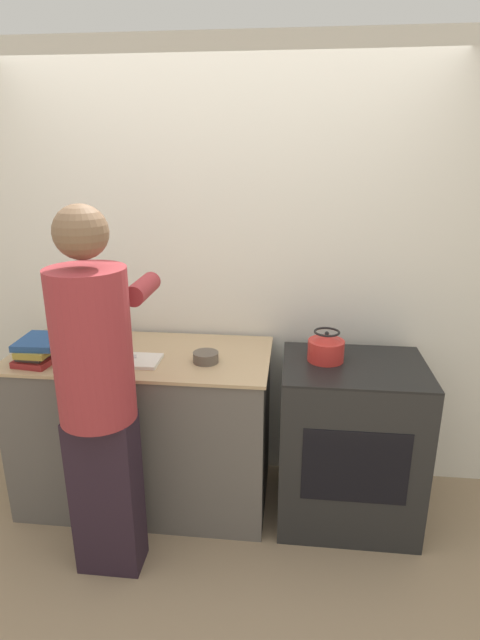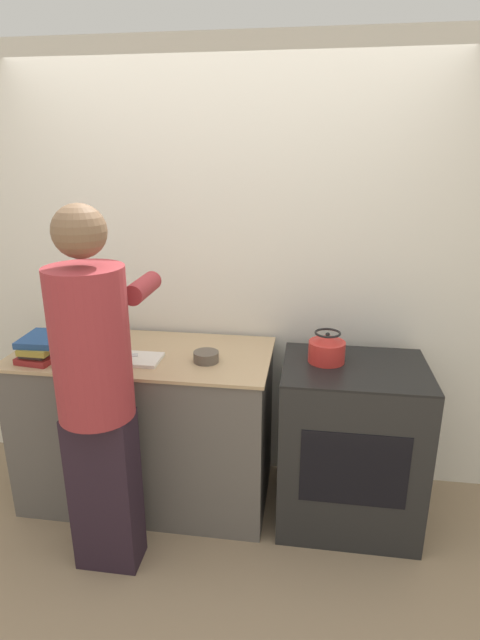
{
  "view_description": "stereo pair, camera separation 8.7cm",
  "coord_description": "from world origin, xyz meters",
  "px_view_note": "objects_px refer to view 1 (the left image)",
  "views": [
    {
      "loc": [
        0.41,
        -2.17,
        2.0
      ],
      "look_at": [
        0.15,
        0.23,
        1.19
      ],
      "focal_mm": 28.0,
      "sensor_mm": 36.0,
      "label": 1
    },
    {
      "loc": [
        0.5,
        -2.16,
        2.0
      ],
      "look_at": [
        0.15,
        0.23,
        1.19
      ],
      "focal_mm": 28.0,
      "sensor_mm": 36.0,
      "label": 2
    }
  ],
  "objects_px": {
    "knife": "(113,358)",
    "oven": "(349,442)",
    "bowl_prep": "(206,357)",
    "person": "(98,388)",
    "canister_jar": "(86,326)",
    "kettle": "(326,348)",
    "cutting_board": "(125,360)"
  },
  "relations": [
    {
      "from": "knife",
      "to": "cutting_board",
      "type": "bearing_deg",
      "value": -10.3
    },
    {
      "from": "knife",
      "to": "canister_jar",
      "type": "relative_size",
      "value": 1.28
    },
    {
      "from": "person",
      "to": "kettle",
      "type": "relative_size",
      "value": 9.3
    },
    {
      "from": "oven",
      "to": "cutting_board",
      "type": "height_order",
      "value": "cutting_board"
    },
    {
      "from": "cutting_board",
      "to": "kettle",
      "type": "height_order",
      "value": "kettle"
    },
    {
      "from": "oven",
      "to": "canister_jar",
      "type": "distance_m",
      "value": 1.66
    },
    {
      "from": "knife",
      "to": "bowl_prep",
      "type": "relative_size",
      "value": 1.69
    },
    {
      "from": "person",
      "to": "canister_jar",
      "type": "bearing_deg",
      "value": 115.96
    },
    {
      "from": "bowl_prep",
      "to": "kettle",
      "type": "bearing_deg",
      "value": 7.57
    },
    {
      "from": "person",
      "to": "knife",
      "type": "bearing_deg",
      "value": 100.5
    },
    {
      "from": "oven",
      "to": "cutting_board",
      "type": "xyz_separation_m",
      "value": [
        -1.22,
        -0.08,
        0.47
      ]
    },
    {
      "from": "knife",
      "to": "bowl_prep",
      "type": "xyz_separation_m",
      "value": [
        0.49,
        0.05,
        0.01
      ]
    },
    {
      "from": "kettle",
      "to": "person",
      "type": "bearing_deg",
      "value": -152.86
    },
    {
      "from": "cutting_board",
      "to": "kettle",
      "type": "distance_m",
      "value": 1.08
    },
    {
      "from": "oven",
      "to": "kettle",
      "type": "bearing_deg",
      "value": 164.57
    },
    {
      "from": "bowl_prep",
      "to": "canister_jar",
      "type": "height_order",
      "value": "canister_jar"
    },
    {
      "from": "person",
      "to": "kettle",
      "type": "bearing_deg",
      "value": 27.14
    },
    {
      "from": "cutting_board",
      "to": "canister_jar",
      "type": "bearing_deg",
      "value": 138.68
    },
    {
      "from": "person",
      "to": "knife",
      "type": "xyz_separation_m",
      "value": [
        -0.08,
        0.4,
        -0.03
      ]
    },
    {
      "from": "cutting_board",
      "to": "bowl_prep",
      "type": "xyz_separation_m",
      "value": [
        0.43,
        0.04,
        0.02
      ]
    },
    {
      "from": "cutting_board",
      "to": "canister_jar",
      "type": "distance_m",
      "value": 0.44
    },
    {
      "from": "knife",
      "to": "bowl_prep",
      "type": "height_order",
      "value": "bowl_prep"
    },
    {
      "from": "kettle",
      "to": "canister_jar",
      "type": "height_order",
      "value": "canister_jar"
    },
    {
      "from": "bowl_prep",
      "to": "canister_jar",
      "type": "bearing_deg",
      "value": 162.21
    },
    {
      "from": "kettle",
      "to": "canister_jar",
      "type": "xyz_separation_m",
      "value": [
        -1.39,
        0.16,
        0.02
      ]
    },
    {
      "from": "cutting_board",
      "to": "kettle",
      "type": "bearing_deg",
      "value": 6.75
    },
    {
      "from": "oven",
      "to": "bowl_prep",
      "type": "bearing_deg",
      "value": -176.94
    },
    {
      "from": "knife",
      "to": "oven",
      "type": "bearing_deg",
      "value": -14.27
    },
    {
      "from": "person",
      "to": "cutting_board",
      "type": "height_order",
      "value": "person"
    },
    {
      "from": "person",
      "to": "knife",
      "type": "height_order",
      "value": "person"
    },
    {
      "from": "cutting_board",
      "to": "bowl_prep",
      "type": "distance_m",
      "value": 0.44
    },
    {
      "from": "oven",
      "to": "kettle",
      "type": "distance_m",
      "value": 0.56
    }
  ]
}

